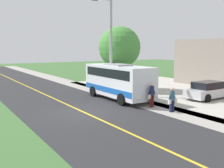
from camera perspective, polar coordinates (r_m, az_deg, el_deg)
ground_plane at (r=17.97m, az=-6.13°, el=-5.95°), size 120.00×120.00×0.00m
road_surface at (r=17.96m, az=-6.13°, el=-5.94°), size 8.00×100.00×0.01m
sidewalk at (r=20.71m, az=6.94°, el=-4.12°), size 2.40×100.00×0.01m
road_centre_line at (r=17.96m, az=-6.13°, el=-5.92°), size 0.16×100.00×0.00m
shuttle_bus_front at (r=22.07m, az=1.33°, el=0.87°), size 2.59×7.28×2.91m
pedestrian_with_bags at (r=18.17m, az=12.66°, el=-3.15°), size 0.72×0.34×1.62m
pedestrian_waiting at (r=19.29m, az=8.44°, el=-2.15°), size 0.72×0.34×1.77m
street_light_pole at (r=23.82m, az=-0.48°, el=8.73°), size 1.97×0.24×8.48m
parked_car_near at (r=23.80m, az=19.82°, el=-1.31°), size 4.47×2.15×1.45m
tree_curbside at (r=27.04m, az=1.62°, el=7.77°), size 4.20×4.20×6.38m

